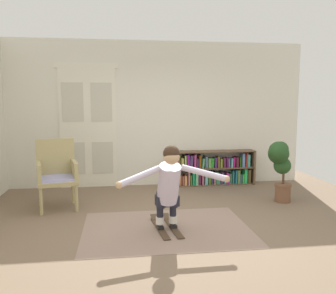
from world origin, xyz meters
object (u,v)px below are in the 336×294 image
object	(u,v)px
bookshelf	(214,169)
skis_pair	(166,226)
wicker_chair	(57,172)
potted_plant	(280,161)
person_skier	(169,182)

from	to	relation	value
bookshelf	skis_pair	bearing A→B (deg)	-118.92
wicker_chair	potted_plant	distance (m)	3.72
bookshelf	skis_pair	world-z (taller)	bookshelf
bookshelf	potted_plant	xyz separation A→B (m)	(0.77, -1.37, 0.39)
potted_plant	skis_pair	xyz separation A→B (m)	(-2.10, -1.04, -0.68)
potted_plant	skis_pair	distance (m)	2.44
bookshelf	wicker_chair	bearing A→B (deg)	-157.48
potted_plant	skis_pair	size ratio (longest dim) A/B	1.18
wicker_chair	skis_pair	size ratio (longest dim) A/B	1.24
bookshelf	wicker_chair	xyz separation A→B (m)	(-2.94, -1.22, 0.27)
potted_plant	person_skier	size ratio (longest dim) A/B	0.73
person_skier	bookshelf	bearing A→B (deg)	63.13
skis_pair	person_skier	xyz separation A→B (m)	(0.02, -0.18, 0.65)
bookshelf	person_skier	bearing A→B (deg)	-116.87
skis_pair	person_skier	size ratio (longest dim) A/B	0.62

